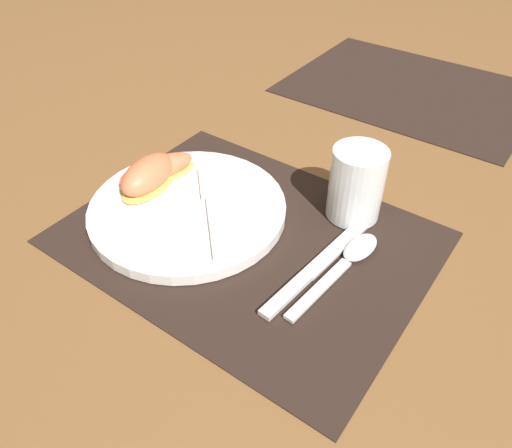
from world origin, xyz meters
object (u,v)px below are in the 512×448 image
at_px(fork, 211,202).
at_px(citrus_wedge_0, 157,171).
at_px(citrus_wedge_1, 148,176).
at_px(plate, 188,209).
at_px(juice_glass, 356,188).
at_px(spoon, 350,258).
at_px(knife, 315,269).

distance_m(fork, citrus_wedge_0, 0.10).
bearing_deg(citrus_wedge_1, plate, 0.70).
xyz_separation_m(juice_glass, fork, (-0.16, -0.12, -0.03)).
bearing_deg(citrus_wedge_0, plate, -15.38).
bearing_deg(citrus_wedge_1, juice_glass, 27.78).
xyz_separation_m(spoon, citrus_wedge_0, (-0.31, -0.03, 0.03)).
relative_size(plate, spoon, 1.50).
distance_m(juice_glass, knife, 0.14).
bearing_deg(plate, citrus_wedge_0, 164.62).
xyz_separation_m(plate, citrus_wedge_1, (-0.07, -0.00, 0.03)).
bearing_deg(juice_glass, citrus_wedge_0, -156.54).
relative_size(juice_glass, citrus_wedge_0, 0.80).
distance_m(plate, citrus_wedge_0, 0.08).
xyz_separation_m(plate, juice_glass, (0.19, 0.14, 0.04)).
height_order(plate, spoon, plate).
height_order(knife, spoon, spoon).
distance_m(spoon, citrus_wedge_0, 0.31).
distance_m(juice_glass, spoon, 0.11).
relative_size(spoon, citrus_wedge_0, 1.44).
height_order(spoon, fork, fork).
bearing_deg(juice_glass, citrus_wedge_1, -152.22).
bearing_deg(juice_glass, knife, -83.51).
bearing_deg(citrus_wedge_1, citrus_wedge_0, 102.44).
bearing_deg(plate, fork, 40.55).
xyz_separation_m(knife, citrus_wedge_1, (-0.28, -0.01, 0.03)).
bearing_deg(fork, plate, -139.45).
distance_m(juice_glass, fork, 0.20).
relative_size(spoon, citrus_wedge_1, 1.72).
bearing_deg(knife, juice_glass, 96.49).
distance_m(spoon, fork, 0.21).
xyz_separation_m(fork, citrus_wedge_1, (-0.10, -0.02, 0.02)).
relative_size(fork, citrus_wedge_1, 1.43).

